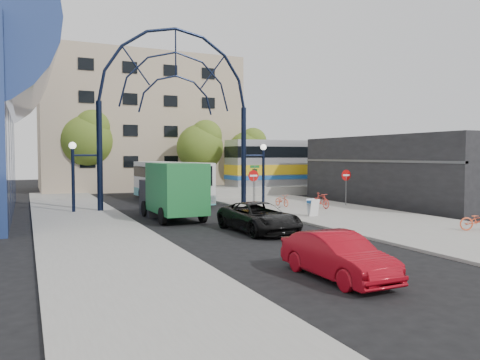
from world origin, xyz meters
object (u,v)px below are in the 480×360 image
stop_sign (253,179)px  do_not_enter_sign (346,179)px  sandwich_board (313,205)px  bike_near_a (282,200)px  train_car (345,162)px  red_sedan (337,256)px  tree_north_c (249,149)px  bike_near_b (321,201)px  street_name_sign (255,177)px  black_suv (259,217)px  gateway_arch (176,81)px  tree_north_b (87,138)px  green_truck (172,191)px  tree_north_a (201,145)px  bike_far_a (479,220)px  city_bus (170,181)px

stop_sign → do_not_enter_sign: stop_sign is taller
sandwich_board → bike_near_a: sandwich_board is taller
train_car → red_sedan: bearing=-127.6°
tree_north_c → train_car: bearing=-37.0°
do_not_enter_sign → bike_near_a: (-4.31, 1.40, -1.45)m
stop_sign → bike_near_b: stop_sign is taller
street_name_sign → black_suv: bearing=-115.4°
gateway_arch → red_sedan: (-1.06, -19.37, -7.88)m
street_name_sign → tree_north_b: tree_north_b is taller
street_name_sign → train_car: size_ratio=0.11×
do_not_enter_sign → train_car: size_ratio=0.10×
green_truck → do_not_enter_sign: bearing=3.9°
do_not_enter_sign → green_truck: size_ratio=0.39×
do_not_enter_sign → bike_near_b: size_ratio=1.48×
do_not_enter_sign → green_truck: green_truck is taller
tree_north_a → tree_north_c: (6.00, 2.00, -0.33)m
gateway_arch → green_truck: 8.76m
sandwich_board → tree_north_b: tree_north_b is taller
black_suv → bike_near_b: 9.99m
gateway_arch → stop_sign: (4.80, -2.00, -6.56)m
stop_sign → bike_near_b: size_ratio=1.50×
street_name_sign → bike_far_a: bearing=-72.1°
sandwich_board → green_truck: 8.04m
do_not_enter_sign → black_suv: do_not_enter_sign is taller
black_suv → bike_near_a: black_suv is taller
gateway_arch → tree_north_a: size_ratio=1.95×
tree_north_c → red_sedan: bearing=-111.6°
sandwich_board → green_truck: green_truck is taller
train_car → tree_north_b: size_ratio=3.14×
train_car → street_name_sign: bearing=-147.6°
tree_north_a → bike_near_a: 15.10m
tree_north_b → city_bus: tree_north_b is taller
do_not_enter_sign → street_name_sign: 6.36m
train_car → bike_near_a: 17.18m
train_car → bike_far_a: 25.75m
tree_north_a → green_truck: bearing=-115.1°
train_car → city_bus: train_car is taller
sandwich_board → street_name_sign: bearing=93.5°
street_name_sign → red_sedan: bearing=-109.2°
gateway_arch → street_name_sign: (5.20, -1.40, -6.43)m
do_not_enter_sign → bike_near_b: bearing=-164.4°
tree_north_c → black_suv: tree_north_c is taller
city_bus → green_truck: bearing=-110.1°
tree_north_c → red_sedan: tree_north_c is taller
stop_sign → bike_far_a: 14.47m
sandwich_board → bike_near_b: bearing=49.6°
do_not_enter_sign → bike_near_b: 3.01m
sandwich_board → green_truck: (-7.40, 3.03, 0.84)m
do_not_enter_sign → tree_north_a: size_ratio=0.35×
train_car → tree_north_b: bearing=161.6°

